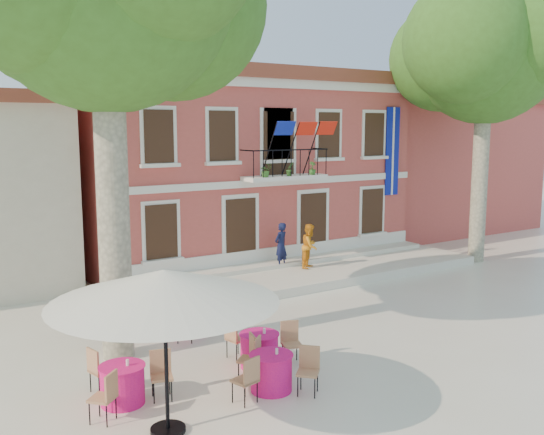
{
  "coord_description": "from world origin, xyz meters",
  "views": [
    {
      "loc": [
        -10.12,
        -12.47,
        5.31
      ],
      "look_at": [
        0.13,
        3.5,
        2.46
      ],
      "focal_mm": 40.0,
      "sensor_mm": 36.0,
      "label": 1
    }
  ],
  "objects_px": {
    "pedestrian_navy": "(281,245)",
    "pedestrian_orange": "(310,246)",
    "cafe_table_3": "(188,315)",
    "patio_umbrella": "(164,287)",
    "cafe_table_0": "(259,348)",
    "cafe_table_2": "(122,383)",
    "plane_tree_east": "(486,52)",
    "cafe_table_1": "(271,370)"
  },
  "relations": [
    {
      "from": "pedestrian_navy",
      "to": "cafe_table_2",
      "type": "relative_size",
      "value": 0.89
    },
    {
      "from": "pedestrian_navy",
      "to": "pedestrian_orange",
      "type": "distance_m",
      "value": 1.04
    },
    {
      "from": "pedestrian_navy",
      "to": "patio_umbrella",
      "type": "bearing_deg",
      "value": 26.01
    },
    {
      "from": "cafe_table_3",
      "to": "patio_umbrella",
      "type": "bearing_deg",
      "value": -118.8
    },
    {
      "from": "pedestrian_orange",
      "to": "plane_tree_east",
      "type": "bearing_deg",
      "value": -45.53
    },
    {
      "from": "pedestrian_orange",
      "to": "cafe_table_1",
      "type": "xyz_separation_m",
      "value": [
        -6.32,
        -7.3,
        -0.67
      ]
    },
    {
      "from": "cafe_table_1",
      "to": "cafe_table_2",
      "type": "xyz_separation_m",
      "value": [
        -2.73,
        1.05,
        0.0
      ]
    },
    {
      "from": "patio_umbrella",
      "to": "pedestrian_orange",
      "type": "distance_m",
      "value": 11.79
    },
    {
      "from": "cafe_table_0",
      "to": "patio_umbrella",
      "type": "bearing_deg",
      "value": -150.59
    },
    {
      "from": "pedestrian_orange",
      "to": "patio_umbrella",
      "type": "bearing_deg",
      "value": -171.53
    },
    {
      "from": "cafe_table_2",
      "to": "cafe_table_1",
      "type": "bearing_deg",
      "value": -21.06
    },
    {
      "from": "pedestrian_orange",
      "to": "cafe_table_3",
      "type": "bearing_deg",
      "value": 173.56
    },
    {
      "from": "pedestrian_navy",
      "to": "pedestrian_orange",
      "type": "xyz_separation_m",
      "value": [
        0.86,
        -0.58,
        -0.02
      ]
    },
    {
      "from": "cafe_table_1",
      "to": "cafe_table_3",
      "type": "relative_size",
      "value": 0.97
    },
    {
      "from": "cafe_table_3",
      "to": "pedestrian_orange",
      "type": "bearing_deg",
      "value": 26.58
    },
    {
      "from": "pedestrian_orange",
      "to": "cafe_table_1",
      "type": "distance_m",
      "value": 9.68
    },
    {
      "from": "pedestrian_navy",
      "to": "plane_tree_east",
      "type": "bearing_deg",
      "value": 144.36
    },
    {
      "from": "pedestrian_navy",
      "to": "cafe_table_2",
      "type": "xyz_separation_m",
      "value": [
        -8.19,
        -6.83,
        -0.69
      ]
    },
    {
      "from": "pedestrian_orange",
      "to": "cafe_table_3",
      "type": "relative_size",
      "value": 0.85
    },
    {
      "from": "cafe_table_2",
      "to": "pedestrian_orange",
      "type": "bearing_deg",
      "value": 34.62
    },
    {
      "from": "cafe_table_2",
      "to": "cafe_table_3",
      "type": "bearing_deg",
      "value": 47.84
    },
    {
      "from": "pedestrian_navy",
      "to": "cafe_table_3",
      "type": "distance_m",
      "value": 6.53
    },
    {
      "from": "cafe_table_2",
      "to": "cafe_table_0",
      "type": "bearing_deg",
      "value": 2.29
    },
    {
      "from": "cafe_table_1",
      "to": "cafe_table_2",
      "type": "relative_size",
      "value": 1.0
    },
    {
      "from": "patio_umbrella",
      "to": "cafe_table_3",
      "type": "relative_size",
      "value": 2.1
    },
    {
      "from": "pedestrian_navy",
      "to": "cafe_table_0",
      "type": "height_order",
      "value": "pedestrian_navy"
    },
    {
      "from": "plane_tree_east",
      "to": "patio_umbrella",
      "type": "bearing_deg",
      "value": -158.69
    },
    {
      "from": "pedestrian_orange",
      "to": "pedestrian_navy",
      "type": "bearing_deg",
      "value": 113.14
    },
    {
      "from": "cafe_table_0",
      "to": "cafe_table_2",
      "type": "height_order",
      "value": "same"
    },
    {
      "from": "patio_umbrella",
      "to": "pedestrian_orange",
      "type": "bearing_deg",
      "value": 41.49
    },
    {
      "from": "cafe_table_0",
      "to": "cafe_table_3",
      "type": "relative_size",
      "value": 0.98
    },
    {
      "from": "pedestrian_orange",
      "to": "cafe_table_1",
      "type": "relative_size",
      "value": 0.87
    },
    {
      "from": "plane_tree_east",
      "to": "cafe_table_1",
      "type": "height_order",
      "value": "plane_tree_east"
    },
    {
      "from": "plane_tree_east",
      "to": "pedestrian_orange",
      "type": "relative_size",
      "value": 6.92
    },
    {
      "from": "pedestrian_orange",
      "to": "cafe_table_0",
      "type": "bearing_deg",
      "value": -166.86
    },
    {
      "from": "patio_umbrella",
      "to": "cafe_table_1",
      "type": "distance_m",
      "value": 3.31
    },
    {
      "from": "pedestrian_navy",
      "to": "cafe_table_1",
      "type": "relative_size",
      "value": 0.9
    },
    {
      "from": "cafe_table_2",
      "to": "patio_umbrella",
      "type": "bearing_deg",
      "value": -78.76
    },
    {
      "from": "cafe_table_3",
      "to": "plane_tree_east",
      "type": "bearing_deg",
      "value": 6.6
    },
    {
      "from": "cafe_table_0",
      "to": "cafe_table_1",
      "type": "distance_m",
      "value": 1.26
    },
    {
      "from": "cafe_table_3",
      "to": "cafe_table_2",
      "type": "bearing_deg",
      "value": -132.16
    },
    {
      "from": "pedestrian_navy",
      "to": "pedestrian_orange",
      "type": "height_order",
      "value": "pedestrian_navy"
    }
  ]
}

